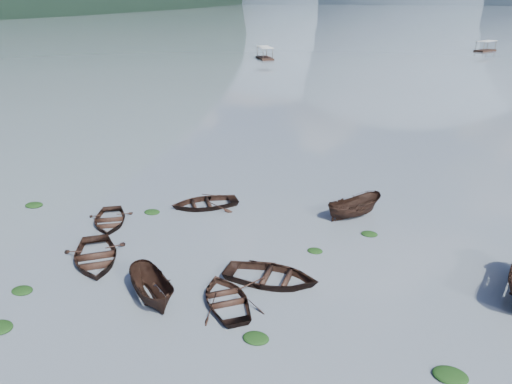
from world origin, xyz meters
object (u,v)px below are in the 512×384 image
(rowboat_3, at_px, (227,303))
(pontoon_left, at_px, (265,59))
(rowboat_0, at_px, (96,261))
(pontoon_centre, at_px, (485,51))

(rowboat_3, relative_size, pontoon_left, 0.63)
(rowboat_0, relative_size, pontoon_left, 0.75)
(rowboat_0, xyz_separation_m, pontoon_left, (-20.52, 83.11, 0.00))
(rowboat_0, xyz_separation_m, pontoon_centre, (23.42, 115.59, 0.00))
(rowboat_3, bearing_deg, pontoon_centre, -137.15)
(pontoon_left, relative_size, pontoon_centre, 1.03)
(rowboat_0, xyz_separation_m, rowboat_3, (7.77, -1.00, 0.00))
(pontoon_left, bearing_deg, rowboat_3, -104.81)
(rowboat_0, bearing_deg, pontoon_centre, 40.56)
(rowboat_0, height_order, rowboat_3, rowboat_0)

